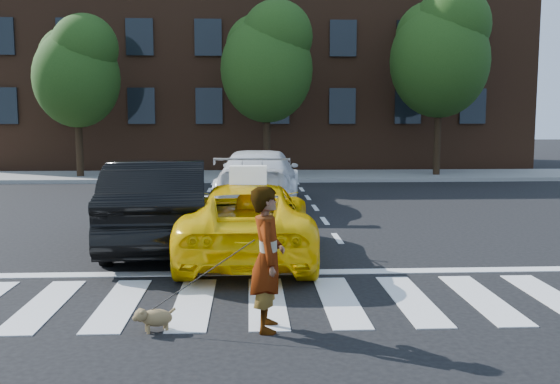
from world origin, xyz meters
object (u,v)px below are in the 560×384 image
object	(u,v)px
tree_left	(77,68)
black_sedan	(159,203)
white_suv	(259,177)
woman	(268,259)
tree_mid	(268,58)
tree_right	(441,48)
dog	(153,317)
taxi	(248,220)

from	to	relation	value
tree_left	black_sedan	size ratio (longest dim) A/B	1.27
white_suv	woman	size ratio (longest dim) A/B	3.18
tree_mid	white_suv	xyz separation A→B (m)	(-0.47, -7.47, -4.06)
tree_right	white_suv	size ratio (longest dim) A/B	1.41
tree_right	white_suv	distance (m)	11.47
black_sedan	white_suv	bearing A→B (deg)	-114.38
tree_left	dog	xyz separation A→B (m)	(5.59, -18.11, -4.27)
tree_right	taxi	xyz separation A→B (m)	(-7.78, -14.16, -4.59)
black_sedan	tree_mid	bearing A→B (deg)	-105.31
tree_mid	white_suv	size ratio (longest dim) A/B	1.30
taxi	black_sedan	world-z (taller)	black_sedan
tree_right	dog	xyz separation A→B (m)	(-8.91, -18.11, -5.09)
woman	tree_mid	bearing A→B (deg)	0.67
taxi	dog	xyz separation A→B (m)	(-1.12, -3.95, -0.50)
tree_left	black_sedan	bearing A→B (deg)	-69.29
tree_left	white_suv	distance (m)	10.88
tree_left	tree_right	distance (m)	14.52
tree_mid	black_sedan	xyz separation A→B (m)	(-2.53, -13.13, -4.01)
taxi	black_sedan	bearing A→B (deg)	-29.05
tree_left	tree_right	size ratio (longest dim) A/B	0.84
white_suv	black_sedan	bearing A→B (deg)	74.92
taxi	tree_right	bearing A→B (deg)	-117.35
tree_mid	taxi	bearing A→B (deg)	-93.17
tree_mid	black_sedan	world-z (taller)	tree_mid
tree_mid	woman	world-z (taller)	tree_mid
tree_left	tree_mid	bearing A→B (deg)	-0.00
tree_mid	taxi	world-z (taller)	tree_mid
tree_mid	dog	distance (m)	18.80
black_sedan	white_suv	xyz separation A→B (m)	(2.06, 5.66, -0.05)
tree_right	dog	bearing A→B (deg)	-116.19
tree_right	black_sedan	distance (m)	16.82
tree_left	taxi	bearing A→B (deg)	-64.63
tree_left	woman	xyz separation A→B (m)	(6.94, -18.10, -3.58)
black_sedan	woman	world-z (taller)	woman
tree_right	woman	world-z (taller)	tree_right
taxi	dog	bearing A→B (deg)	75.54
taxi	white_suv	xyz separation A→B (m)	(0.31, 6.69, 0.12)
taxi	dog	distance (m)	4.13
tree_mid	black_sedan	bearing A→B (deg)	-100.92
tree_mid	white_suv	world-z (taller)	tree_mid
black_sedan	white_suv	size ratio (longest dim) A/B	0.94
tree_mid	tree_left	bearing A→B (deg)	180.00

